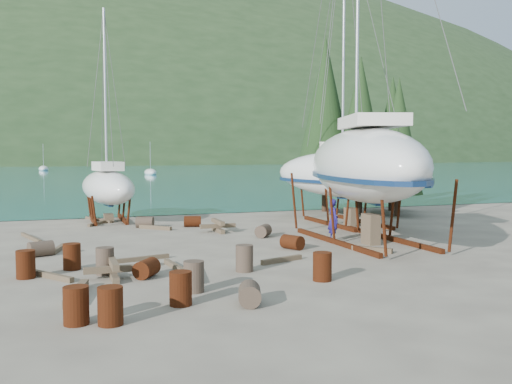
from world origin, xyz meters
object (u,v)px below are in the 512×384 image
object	(u,v)px
large_sailboat_near	(364,164)
large_sailboat_far	(347,174)
small_sailboat_shore	(107,187)
worker	(333,220)

from	to	relation	value
large_sailboat_near	large_sailboat_far	size ratio (longest dim) A/B	1.26
small_sailboat_shore	worker	world-z (taller)	small_sailboat_shore
small_sailboat_shore	worker	size ratio (longest dim) A/B	6.44
large_sailboat_far	small_sailboat_shore	distance (m)	13.48
worker	large_sailboat_near	bearing A→B (deg)	-123.13
worker	small_sailboat_shore	bearing A→B (deg)	42.75
large_sailboat_near	small_sailboat_shore	xyz separation A→B (m)	(-9.86, 11.47, -1.45)
large_sailboat_far	small_sailboat_shore	size ratio (longest dim) A/B	1.41
small_sailboat_shore	worker	xyz separation A→B (m)	(8.80, -10.69, -1.05)
large_sailboat_far	large_sailboat_near	bearing A→B (deg)	-130.12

